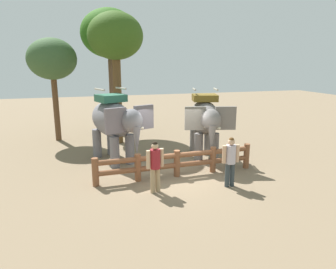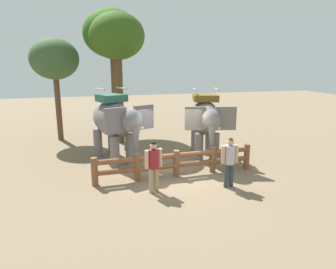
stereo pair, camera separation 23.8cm
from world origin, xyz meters
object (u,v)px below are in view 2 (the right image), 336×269
object	(u,v)px
tree_far_right	(111,34)
elephant_center	(206,120)
tourist_woman_in_black	(154,163)
elephant_near_left	(115,121)
tree_far_left	(54,60)
log_fence	(176,162)
tourist_man_in_blue	(230,159)
tree_back_center	(117,39)

from	to	relation	value
tree_far_right	elephant_center	bearing A→B (deg)	-61.11
tourist_woman_in_black	elephant_near_left	bearing A→B (deg)	103.68
elephant_near_left	tourist_woman_in_black	xyz separation A→B (m)	(0.91, -3.73, -0.80)
elephant_center	tree_far_left	bearing A→B (deg)	141.94
elephant_center	tree_far_left	world-z (taller)	tree_far_left
elephant_center	tree_far_left	size ratio (longest dim) A/B	0.68
log_fence	tourist_man_in_blue	world-z (taller)	tourist_man_in_blue
elephant_near_left	tourist_man_in_blue	bearing A→B (deg)	-47.96
tree_far_left	log_fence	bearing A→B (deg)	-56.82
tourist_man_in_blue	tree_back_center	distance (m)	9.10
tourist_man_in_blue	tree_back_center	world-z (taller)	tree_back_center
tree_far_left	tree_back_center	size ratio (longest dim) A/B	0.82
log_fence	elephant_near_left	size ratio (longest dim) A/B	1.65
tree_far_left	tree_far_right	size ratio (longest dim) A/B	0.76
tourist_woman_in_black	tree_back_center	distance (m)	8.38
elephant_center	tourist_man_in_blue	world-z (taller)	elephant_center
log_fence	tree_far_right	xyz separation A→B (m)	(-1.55, 8.42, 5.39)
elephant_center	tourist_woman_in_black	xyz separation A→B (m)	(-3.17, -3.24, -0.75)
tree_far_left	tree_back_center	world-z (taller)	tree_back_center
tourist_woman_in_black	tree_back_center	bearing A→B (deg)	92.61
elephant_center	tourist_woman_in_black	bearing A→B (deg)	-134.36
log_fence	tourist_woman_in_black	xyz separation A→B (m)	(-1.18, -1.24, 0.44)
tourist_man_in_blue	tree_far_right	bearing A→B (deg)	107.14
tree_far_right	tree_far_left	bearing A→B (deg)	-161.01
log_fence	tree_far_left	world-z (taller)	tree_far_left
elephant_center	tree_far_left	distance (m)	9.01
log_fence	tree_far_left	distance (m)	9.55
tourist_man_in_blue	tree_far_left	xyz separation A→B (m)	(-6.29, 8.80, 3.42)
log_fence	tourist_man_in_blue	size ratio (longest dim) A/B	3.55
tourist_man_in_blue	elephant_center	bearing A→B (deg)	82.14
log_fence	tourist_woman_in_black	distance (m)	1.77
log_fence	tree_far_right	bearing A→B (deg)	100.41
log_fence	tree_far_right	world-z (taller)	tree_far_right
tourist_man_in_blue	log_fence	bearing A→B (deg)	135.27
elephant_near_left	tourist_woman_in_black	distance (m)	3.92
elephant_center	tree_far_right	world-z (taller)	tree_far_right
elephant_near_left	tourist_man_in_blue	distance (m)	5.43
elephant_center	tree_far_right	bearing A→B (deg)	118.89
tree_back_center	log_fence	bearing A→B (deg)	-75.55
log_fence	elephant_near_left	world-z (taller)	elephant_near_left
elephant_near_left	tourist_woman_in_black	world-z (taller)	elephant_near_left
log_fence	tourist_woman_in_black	bearing A→B (deg)	-133.47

